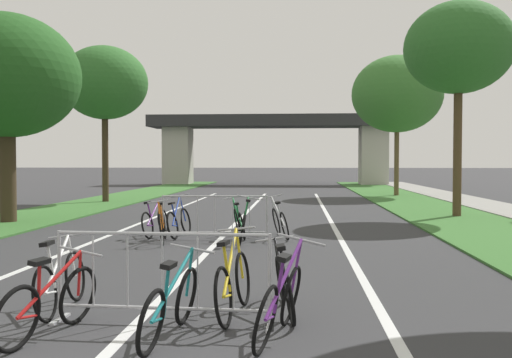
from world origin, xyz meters
TOP-DOWN VIEW (x-y plane):
  - grass_verge_left at (-6.84, 20.65)m, footprint 3.30×50.48m
  - grass_verge_right at (6.84, 20.65)m, footprint 3.30×50.48m
  - sidewalk_path_right at (9.59, 20.65)m, footprint 2.21×50.48m
  - lane_stripe_center at (0.00, 14.60)m, footprint 0.14×29.20m
  - lane_stripe_right_lane at (2.85, 14.60)m, footprint 0.14×29.20m
  - lane_stripe_left_lane at (-2.85, 14.60)m, footprint 0.14×29.20m
  - overpass_bridge at (0.00, 41.72)m, footprint 19.67×3.64m
  - tree_left_maple_mid at (-6.78, 13.58)m, footprint 4.30×4.30m
  - tree_left_pine_far at (-6.72, 21.89)m, footprint 3.81×3.81m
  - tree_right_oak_near at (7.07, 16.36)m, footprint 3.53×3.53m
  - tree_right_cypress_far at (7.03, 27.47)m, footprint 4.73×4.73m
  - crowd_barrier_nearest at (0.30, 3.74)m, footprint 2.53×0.53m
  - crowd_barrier_second at (-0.11, 10.51)m, footprint 2.54×0.58m
  - bicycle_green_0 at (0.41, 10.99)m, footprint 0.72×1.67m
  - bicycle_purple_1 at (-1.67, 11.05)m, footprint 0.49×1.72m
  - bicycle_teal_2 at (0.52, 3.19)m, footprint 0.58×1.73m
  - bicycle_blue_3 at (-1.06, 10.95)m, footprint 0.52×1.66m
  - bicycle_yellow_4 at (1.07, 4.12)m, footprint 0.49×1.72m
  - bicycle_white_5 at (-1.09, 4.18)m, footprint 0.52×1.66m
  - bicycle_silver_6 at (1.40, 11.01)m, footprint 0.79×1.76m
  - bicycle_red_7 at (-0.76, 3.15)m, footprint 0.70×1.64m
  - bicycle_black_8 at (1.67, 4.28)m, footprint 0.56×1.69m
  - bicycle_orange_9 at (-1.26, 10.08)m, footprint 0.47×1.76m
  - bicycle_green_10 at (0.60, 10.04)m, footprint 0.52×1.67m
  - bicycle_purple_11 at (1.65, 3.26)m, footprint 0.77×1.71m

SIDE VIEW (x-z plane):
  - lane_stripe_center at x=0.00m, z-range 0.00..0.01m
  - lane_stripe_right_lane at x=2.85m, z-range 0.00..0.01m
  - lane_stripe_left_lane at x=-2.85m, z-range 0.00..0.01m
  - grass_verge_left at x=-6.84m, z-range 0.00..0.05m
  - grass_verge_right at x=6.84m, z-range 0.00..0.05m
  - sidewalk_path_right at x=9.59m, z-range 0.00..0.08m
  - bicycle_black_8 at x=1.67m, z-range -0.10..0.80m
  - bicycle_teal_2 at x=0.52m, z-range -0.10..0.83m
  - bicycle_purple_1 at x=-1.67m, z-range -0.08..0.81m
  - bicycle_red_7 at x=-0.76m, z-range -0.08..0.82m
  - bicycle_green_0 at x=0.41m, z-range -0.13..0.88m
  - bicycle_white_5 at x=-1.09m, z-range -0.08..0.84m
  - bicycle_blue_3 at x=-1.06m, z-range -0.15..0.90m
  - bicycle_silver_6 at x=1.40m, z-range -0.13..0.90m
  - bicycle_green_10 at x=0.60m, z-range -0.15..0.92m
  - bicycle_orange_9 at x=-1.26m, z-range -0.11..0.89m
  - bicycle_yellow_4 at x=1.07m, z-range -0.13..0.91m
  - bicycle_purple_11 at x=1.65m, z-range -0.13..0.92m
  - crowd_barrier_nearest at x=0.30m, z-range 0.00..1.05m
  - crowd_barrier_second at x=-0.11m, z-range 0.00..1.05m
  - overpass_bridge at x=0.00m, z-range 1.16..6.58m
  - tree_left_maple_mid at x=-6.78m, z-range 1.25..7.46m
  - tree_left_pine_far at x=-6.72m, z-range 1.83..8.78m
  - tree_right_cypress_far at x=7.03m, z-range 1.67..9.05m
  - tree_right_oak_near at x=7.07m, z-range 2.00..9.06m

